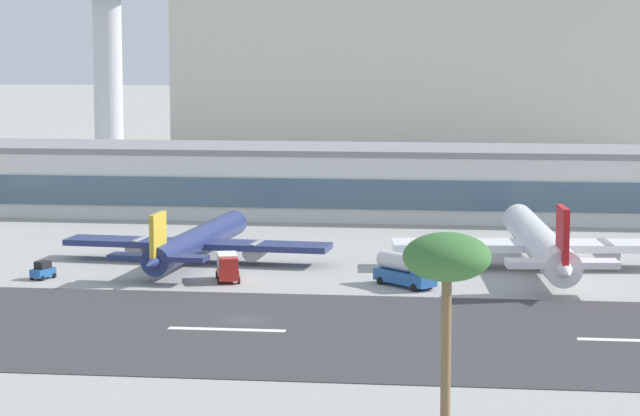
# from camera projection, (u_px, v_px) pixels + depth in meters

# --- Properties ---
(ground_plane) EXTENTS (1400.00, 1400.00, 0.00)m
(ground_plane) POSITION_uv_depth(u_px,v_px,m) (245.00, 320.00, 141.36)
(ground_plane) COLOR #9E9E99
(runway_strip) EXTENTS (800.00, 39.51, 0.08)m
(runway_strip) POSITION_uv_depth(u_px,v_px,m) (236.00, 330.00, 136.47)
(runway_strip) COLOR #38383A
(runway_strip) RESTS_ON ground_plane
(runway_centreline_dash_4) EXTENTS (12.00, 1.20, 0.01)m
(runway_centreline_dash_4) POSITION_uv_depth(u_px,v_px,m) (227.00, 329.00, 136.59)
(runway_centreline_dash_4) COLOR white
(runway_centreline_dash_4) RESTS_ON runway_strip
(runway_centreline_dash_5) EXTENTS (12.00, 1.20, 0.01)m
(runway_centreline_dash_5) POSITION_uv_depth(u_px,v_px,m) (640.00, 340.00, 131.58)
(runway_centreline_dash_5) COLOR white
(runway_centreline_dash_5) RESTS_ON runway_strip
(terminal_building) EXTENTS (218.54, 21.00, 11.48)m
(terminal_building) POSITION_uv_depth(u_px,v_px,m) (387.00, 181.00, 224.00)
(terminal_building) COLOR silver
(terminal_building) RESTS_ON ground_plane
(control_tower) EXTENTS (13.18, 13.18, 45.31)m
(control_tower) POSITION_uv_depth(u_px,v_px,m) (107.00, 38.00, 277.87)
(control_tower) COLOR silver
(control_tower) RESTS_ON ground_plane
(distant_hotel_block) EXTENTS (126.43, 25.17, 41.41)m
(distant_hotel_block) POSITION_uv_depth(u_px,v_px,m) (424.00, 72.00, 344.86)
(distant_hotel_block) COLOR beige
(distant_hotel_block) RESTS_ON ground_plane
(airliner_gold_tail_gate_1) EXTENTS (35.75, 40.57, 8.47)m
(airliner_gold_tail_gate_1) POSITION_uv_depth(u_px,v_px,m) (195.00, 243.00, 177.10)
(airliner_gold_tail_gate_1) COLOR navy
(airliner_gold_tail_gate_1) RESTS_ON ground_plane
(airliner_red_tail_gate_2) EXTENTS (37.90, 49.27, 10.30)m
(airliner_red_tail_gate_2) POSITION_uv_depth(u_px,v_px,m) (540.00, 244.00, 172.12)
(airliner_red_tail_gate_2) COLOR white
(airliner_red_tail_gate_2) RESTS_ON ground_plane
(service_box_truck_0) EXTENTS (3.86, 6.41, 3.25)m
(service_box_truck_0) POSITION_uv_depth(u_px,v_px,m) (228.00, 266.00, 164.15)
(service_box_truck_0) COLOR #B2231E
(service_box_truck_0) RESTS_ON ground_plane
(service_baggage_tug_1) EXTENTS (2.74, 3.56, 2.20)m
(service_baggage_tug_1) POSITION_uv_depth(u_px,v_px,m) (43.00, 270.00, 165.62)
(service_baggage_tug_1) COLOR #23569E
(service_baggage_tug_1) RESTS_ON ground_plane
(service_fuel_truck_2) EXTENTS (7.90, 7.79, 3.95)m
(service_fuel_truck_2) POSITION_uv_depth(u_px,v_px,m) (405.00, 270.00, 160.24)
(service_fuel_truck_2) COLOR #23569E
(service_fuel_truck_2) RESTS_ON ground_plane
(palm_tree_1) EXTENTS (6.19, 6.19, 15.83)m
(palm_tree_1) POSITION_uv_depth(u_px,v_px,m) (447.00, 262.00, 94.28)
(palm_tree_1) COLOR brown
(palm_tree_1) RESTS_ON ground_plane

